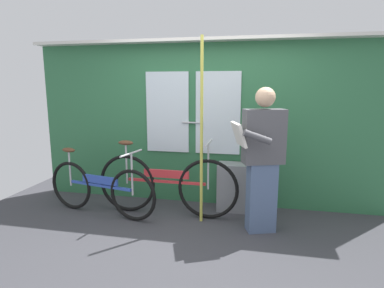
{
  "coord_description": "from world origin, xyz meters",
  "views": [
    {
      "loc": [
        0.7,
        -2.96,
        1.65
      ],
      "look_at": [
        -0.09,
        0.8,
        0.94
      ],
      "focal_mm": 30.11,
      "sensor_mm": 36.0,
      "label": 1
    }
  ],
  "objects_px": {
    "bicycle_near_door": "(166,184)",
    "trash_bin_by_wall": "(233,187)",
    "handrail_pole": "(202,133)",
    "passenger_reading_newspaper": "(262,158)",
    "bicycle_leaning_behind": "(100,188)"
  },
  "relations": [
    {
      "from": "bicycle_near_door",
      "to": "passenger_reading_newspaper",
      "type": "bearing_deg",
      "value": -9.7
    },
    {
      "from": "handrail_pole",
      "to": "passenger_reading_newspaper",
      "type": "bearing_deg",
      "value": -9.62
    },
    {
      "from": "bicycle_leaning_behind",
      "to": "passenger_reading_newspaper",
      "type": "distance_m",
      "value": 2.07
    },
    {
      "from": "bicycle_near_door",
      "to": "handrail_pole",
      "type": "height_order",
      "value": "handrail_pole"
    },
    {
      "from": "bicycle_near_door",
      "to": "bicycle_leaning_behind",
      "type": "relative_size",
      "value": 1.15
    },
    {
      "from": "bicycle_near_door",
      "to": "handrail_pole",
      "type": "relative_size",
      "value": 0.84
    },
    {
      "from": "bicycle_near_door",
      "to": "trash_bin_by_wall",
      "type": "relative_size",
      "value": 2.9
    },
    {
      "from": "passenger_reading_newspaper",
      "to": "handrail_pole",
      "type": "distance_m",
      "value": 0.75
    },
    {
      "from": "passenger_reading_newspaper",
      "to": "bicycle_near_door",
      "type": "bearing_deg",
      "value": -29.66
    },
    {
      "from": "bicycle_near_door",
      "to": "handrail_pole",
      "type": "bearing_deg",
      "value": -11.24
    },
    {
      "from": "bicycle_leaning_behind",
      "to": "handrail_pole",
      "type": "distance_m",
      "value": 1.5
    },
    {
      "from": "bicycle_near_door",
      "to": "passenger_reading_newspaper",
      "type": "xyz_separation_m",
      "value": [
        1.18,
        -0.22,
        0.45
      ]
    },
    {
      "from": "bicycle_leaning_behind",
      "to": "passenger_reading_newspaper",
      "type": "relative_size",
      "value": 0.98
    },
    {
      "from": "bicycle_near_door",
      "to": "trash_bin_by_wall",
      "type": "bearing_deg",
      "value": 23.71
    },
    {
      "from": "bicycle_near_door",
      "to": "passenger_reading_newspaper",
      "type": "height_order",
      "value": "passenger_reading_newspaper"
    }
  ]
}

